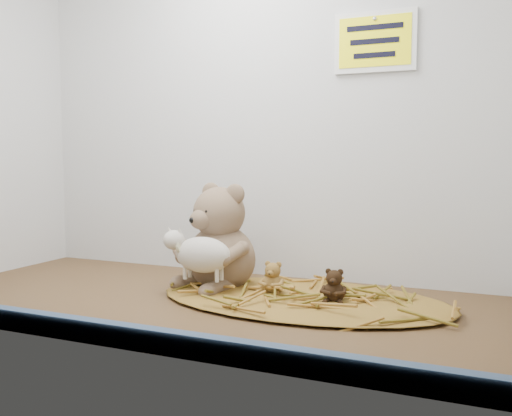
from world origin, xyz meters
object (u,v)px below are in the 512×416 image
at_px(mini_teddy_tan, 273,276).
at_px(mini_teddy_brown, 334,284).
at_px(toy_lamb, 203,255).
at_px(main_teddy, 221,236).

relative_size(mini_teddy_tan, mini_teddy_brown, 1.03).
height_order(toy_lamb, mini_teddy_tan, toy_lamb).
bearing_deg(toy_lamb, main_teddy, 90.00).
bearing_deg(main_teddy, mini_teddy_brown, 13.86).
xyz_separation_m(main_teddy, mini_teddy_brown, (0.27, -0.05, -0.07)).
relative_size(main_teddy, mini_teddy_brown, 3.59).
bearing_deg(toy_lamb, mini_teddy_brown, 7.23).
bearing_deg(main_teddy, mini_teddy_tan, 10.35).
height_order(main_teddy, mini_teddy_brown, main_teddy).
distance_m(toy_lamb, mini_teddy_tan, 0.15).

